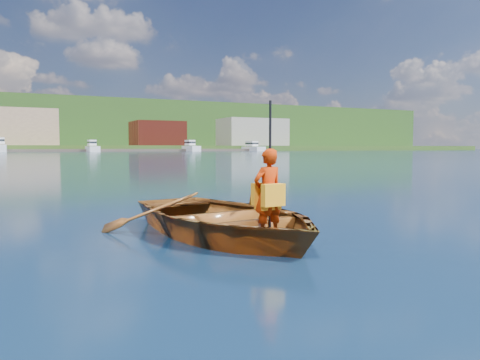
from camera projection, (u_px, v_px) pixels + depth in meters
ground at (218, 230)px, 7.57m from camera, size 600.00×600.00×0.00m
rowboat at (224, 218)px, 7.02m from camera, size 3.47×4.47×0.85m
child_paddler at (268, 194)px, 6.33m from camera, size 0.48×0.38×1.88m
shoreline at (22, 128)px, 219.75m from camera, size 400.00×140.00×22.00m
dock at (33, 150)px, 141.39m from camera, size 160.01×11.37×0.80m
marina_yachts at (44, 147)px, 138.44m from camera, size 143.31×13.10×4.40m
hillside_trees at (141, 118)px, 241.77m from camera, size 320.44×85.15×24.51m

